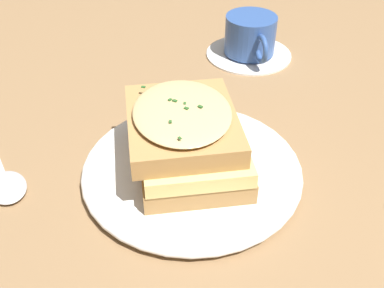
{
  "coord_description": "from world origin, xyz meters",
  "views": [
    {
      "loc": [
        -0.36,
        -0.16,
        0.35
      ],
      "look_at": [
        -0.01,
        -0.01,
        0.05
      ],
      "focal_mm": 42.0,
      "sensor_mm": 36.0,
      "label": 1
    }
  ],
  "objects_px": {
    "dinner_plate": "(192,169)",
    "sandwich": "(190,139)",
    "teacup_with_saucer": "(250,39)",
    "spoon": "(5,182)"
  },
  "relations": [
    {
      "from": "teacup_with_saucer",
      "to": "spoon",
      "type": "distance_m",
      "value": 0.44
    },
    {
      "from": "dinner_plate",
      "to": "spoon",
      "type": "height_order",
      "value": "dinner_plate"
    },
    {
      "from": "dinner_plate",
      "to": "teacup_with_saucer",
      "type": "bearing_deg",
      "value": 4.91
    },
    {
      "from": "dinner_plate",
      "to": "spoon",
      "type": "bearing_deg",
      "value": 117.61
    },
    {
      "from": "dinner_plate",
      "to": "spoon",
      "type": "distance_m",
      "value": 0.21
    },
    {
      "from": "spoon",
      "to": "sandwich",
      "type": "bearing_deg",
      "value": 155.08
    },
    {
      "from": "dinner_plate",
      "to": "sandwich",
      "type": "height_order",
      "value": "sandwich"
    },
    {
      "from": "dinner_plate",
      "to": "teacup_with_saucer",
      "type": "relative_size",
      "value": 1.78
    },
    {
      "from": "dinner_plate",
      "to": "sandwich",
      "type": "distance_m",
      "value": 0.04
    },
    {
      "from": "sandwich",
      "to": "spoon",
      "type": "xyz_separation_m",
      "value": [
        -0.1,
        0.18,
        -0.05
      ]
    }
  ]
}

